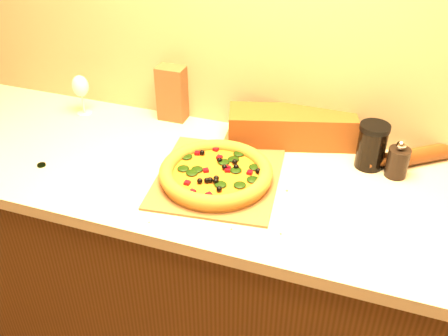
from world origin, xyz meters
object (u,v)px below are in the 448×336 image
pizza_peel (219,174)px  dark_jar (372,146)px  pepper_grinder (398,161)px  rolling_pin (423,154)px  wine_glass (80,87)px  pizza (216,173)px

pizza_peel → dark_jar: (0.44, 0.21, 0.07)m
pepper_grinder → pizza_peel: bearing=-160.9°
rolling_pin → wine_glass: (-1.23, -0.07, 0.08)m
pepper_grinder → wine_glass: size_ratio=0.82×
pizza → rolling_pin: (0.60, 0.33, -0.00)m
wine_glass → dark_jar: 1.07m
pizza → wine_glass: bearing=157.9°
pizza → rolling_pin: 0.68m
pizza → wine_glass: 0.69m
wine_glass → dark_jar: size_ratio=1.03×
rolling_pin → wine_glass: 1.24m
pizza_peel → pepper_grinder: (0.52, 0.18, 0.05)m
pizza_peel → wine_glass: (-0.63, 0.22, 0.11)m
wine_glass → dark_jar: bearing=-0.6°
pizza_peel → dark_jar: size_ratio=3.83×
wine_glass → dark_jar: (1.07, -0.01, -0.03)m
pizza → pepper_grinder: (0.52, 0.22, 0.02)m
pizza_peel → pizza: size_ratio=1.66×
pepper_grinder → rolling_pin: size_ratio=0.38×
pepper_grinder → dark_jar: bearing=162.4°
pizza → rolling_pin: size_ratio=1.03×
wine_glass → pizza: bearing=-22.1°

